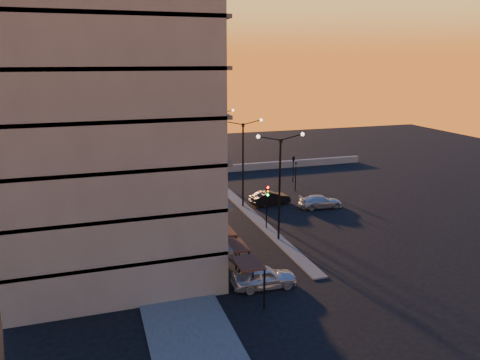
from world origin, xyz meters
The scene contains 14 objects.
ground centered at (0.00, 0.00, 0.00)m, with size 120.00×120.00×0.00m, color black.
sidewalk_west centered at (-10.50, 4.00, 0.06)m, with size 5.00×40.00×0.12m, color #454542.
median centered at (0.00, 10.00, 0.06)m, with size 1.20×36.00×0.12m, color #454542.
parapet centered at (2.00, 26.00, 0.50)m, with size 44.00×0.50×1.00m, color slate.
building centered at (-14.00, 0.03, 11.91)m, with size 14.35×17.08×25.00m.
streetlamp_near centered at (0.00, 0.00, 5.59)m, with size 4.32×0.32×9.51m.
streetlamp_mid centered at (0.00, 10.00, 5.59)m, with size 4.32×0.32×9.51m.
streetlamp_far centered at (0.00, 20.00, 5.59)m, with size 4.32×0.32×9.51m.
traffic_light_main centered at (0.00, 2.87, 2.89)m, with size 0.28×0.44×4.25m.
signal_east_a centered at (8.00, 14.00, 1.93)m, with size 0.13×0.16×3.60m.
signal_east_b centered at (9.50, 18.00, 3.10)m, with size 0.42×1.99×3.60m.
car_hatchback centered at (-4.36, -7.85, 0.78)m, with size 1.83×4.55×1.55m, color #BBBCC3.
car_sedan centered at (3.14, 9.99, 0.74)m, with size 1.57×4.49×1.48m, color black.
car_wagon centered at (7.89, 7.23, 0.67)m, with size 1.89×4.65×1.35m, color #B1B5B9.
Camera 1 is at (-15.20, -35.76, 15.56)m, focal length 35.00 mm.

